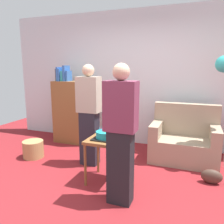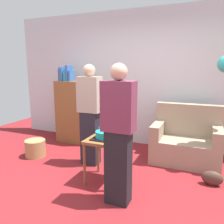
% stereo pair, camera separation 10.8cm
% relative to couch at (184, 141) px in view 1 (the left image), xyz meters
% --- Properties ---
extents(ground_plane, '(8.00, 8.00, 0.00)m').
position_rel_couch_xyz_m(ground_plane, '(-0.88, -1.42, -0.34)').
color(ground_plane, maroon).
extents(wall_back, '(6.00, 0.10, 2.70)m').
position_rel_couch_xyz_m(wall_back, '(-0.88, 0.63, 1.01)').
color(wall_back, silver).
rests_on(wall_back, ground_plane).
extents(couch, '(1.10, 0.70, 0.96)m').
position_rel_couch_xyz_m(couch, '(0.00, 0.00, 0.00)').
color(couch, gray).
rests_on(couch, ground_plane).
extents(bookshelf, '(0.80, 0.36, 1.62)m').
position_rel_couch_xyz_m(bookshelf, '(-2.28, 0.17, 0.34)').
color(bookshelf, brown).
rests_on(bookshelf, ground_plane).
extents(side_table, '(0.48, 0.48, 0.62)m').
position_rel_couch_xyz_m(side_table, '(-0.98, -1.16, 0.19)').
color(side_table, brown).
rests_on(side_table, ground_plane).
extents(birthday_cake, '(0.32, 0.32, 0.17)m').
position_rel_couch_xyz_m(birthday_cake, '(-0.98, -1.16, 0.33)').
color(birthday_cake, black).
rests_on(birthday_cake, side_table).
extents(person_blowing_candles, '(0.36, 0.22, 1.63)m').
position_rel_couch_xyz_m(person_blowing_candles, '(-1.45, -0.71, 0.49)').
color(person_blowing_candles, '#23232D').
rests_on(person_blowing_candles, ground_plane).
extents(person_holding_cake, '(0.36, 0.22, 1.63)m').
position_rel_couch_xyz_m(person_holding_cake, '(-0.63, -1.56, 0.49)').
color(person_holding_cake, black).
rests_on(person_holding_cake, ground_plane).
extents(wicker_basket, '(0.36, 0.36, 0.30)m').
position_rel_couch_xyz_m(wicker_basket, '(-2.51, -0.83, -0.19)').
color(wicker_basket, '#A88451').
rests_on(wicker_basket, ground_plane).
extents(handbag, '(0.28, 0.14, 0.20)m').
position_rel_couch_xyz_m(handbag, '(0.42, -0.71, -0.24)').
color(handbag, '#473328').
rests_on(handbag, ground_plane).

